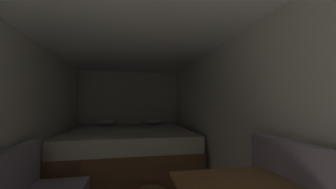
# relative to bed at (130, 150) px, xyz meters

# --- Properties ---
(wall_back) EXTENTS (2.39, 0.05, 1.98)m
(wall_back) POSITION_rel_bed_xyz_m (0.00, 1.06, 0.62)
(wall_back) COLOR silver
(wall_back) RESTS_ON ground
(wall_left) EXTENTS (0.05, 4.78, 1.98)m
(wall_left) POSITION_rel_bed_xyz_m (-1.17, -1.36, 0.62)
(wall_left) COLOR silver
(wall_left) RESTS_ON ground
(wall_right) EXTENTS (0.05, 4.78, 1.98)m
(wall_right) POSITION_rel_bed_xyz_m (1.17, -1.36, 0.62)
(wall_right) COLOR silver
(wall_right) RESTS_ON ground
(ceiling_slab) EXTENTS (2.39, 4.78, 0.05)m
(ceiling_slab) POSITION_rel_bed_xyz_m (0.00, -1.36, 1.63)
(ceiling_slab) COLOR white
(ceiling_slab) RESTS_ON wall_left
(bed) EXTENTS (2.17, 1.99, 0.88)m
(bed) POSITION_rel_bed_xyz_m (0.00, 0.00, 0.00)
(bed) COLOR brown
(bed) RESTS_ON ground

